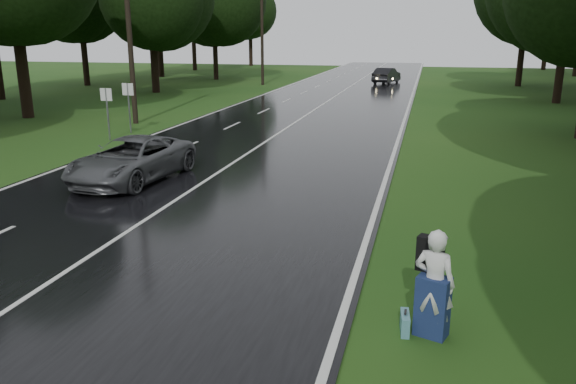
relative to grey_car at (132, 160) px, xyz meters
name	(u,v)px	position (x,y,z in m)	size (l,w,h in m)	color
ground	(32,296)	(2.37, -8.22, -0.75)	(160.00, 160.00, 0.00)	#254A16
road	(287,128)	(2.37, 11.78, -0.73)	(12.00, 140.00, 0.04)	black
lane_center	(287,128)	(2.37, 11.78, -0.70)	(0.12, 140.00, 0.01)	silver
grey_car	(132,160)	(0.00, 0.00, 0.00)	(2.35, 5.09, 1.42)	#505255
far_car	(387,75)	(5.32, 40.62, 0.04)	(1.58, 4.54, 1.50)	black
hitchhiker	(433,287)	(9.66, -7.86, 0.10)	(0.77, 0.74, 1.83)	silver
suitcase	(405,323)	(9.24, -7.89, -0.58)	(0.14, 0.47, 0.34)	teal
utility_pole_mid	(136,123)	(-6.13, 11.52, -0.75)	(1.80, 0.28, 10.56)	black
utility_pole_far	(263,85)	(-6.13, 36.39, -0.75)	(1.80, 0.28, 10.61)	black
road_sign_a	(110,140)	(-4.83, 6.66, -0.75)	(0.57, 0.10, 2.37)	white
road_sign_b	(131,133)	(-4.83, 8.62, -0.75)	(0.59, 0.10, 2.44)	white
tree_left_d	(29,117)	(-13.36, 12.05, -0.75)	(9.81, 9.81, 15.34)	black
tree_left_e	(156,92)	(-12.79, 27.34, -0.75)	(8.51, 8.51, 13.30)	black
tree_left_f	(216,79)	(-12.83, 41.55, -0.75)	(8.76, 8.76, 13.69)	black
tree_right_e	(556,103)	(18.24, 27.14, -0.75)	(8.58, 8.58, 13.40)	black
tree_right_f	(518,86)	(17.53, 40.78, -0.75)	(9.38, 9.38, 14.66)	black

